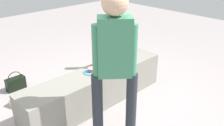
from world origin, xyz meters
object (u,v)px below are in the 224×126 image
object	(u,v)px
water_bottle_far_side	(118,70)
gift_bag	(50,93)
handbag_black_leather	(16,83)
party_cup_red	(51,86)
water_bottle_near_gift	(62,81)
child_seated	(111,53)
cake_plate	(91,71)
cake_box_white	(26,100)
adult_standing	(115,56)

from	to	relation	value
water_bottle_far_side	gift_bag	bearing A→B (deg)	178.19
handbag_black_leather	party_cup_red	bearing A→B (deg)	-42.74
water_bottle_near_gift	child_seated	bearing A→B (deg)	-64.23
cake_plate	handbag_black_leather	bearing A→B (deg)	118.07
child_seated	water_bottle_far_side	distance (m)	0.95
water_bottle_near_gift	cake_box_white	xyz separation A→B (m)	(-0.67, -0.05, -0.04)
cake_plate	cake_box_white	xyz separation A→B (m)	(-0.71, 0.67, -0.47)
party_cup_red	cake_box_white	bearing A→B (deg)	-166.29
party_cup_red	handbag_black_leather	xyz separation A→B (m)	(-0.41, 0.38, 0.05)
adult_standing	cake_plate	size ratio (longest dim) A/B	7.71
handbag_black_leather	water_bottle_near_gift	bearing A→B (deg)	-37.09
water_bottle_near_gift	water_bottle_far_side	distance (m)	1.01
child_seated	water_bottle_far_side	bearing A→B (deg)	35.62
adult_standing	cake_plate	xyz separation A→B (m)	(0.25, 0.72, -0.51)
water_bottle_near_gift	cake_box_white	distance (m)	0.68
cake_plate	cake_box_white	distance (m)	1.08
water_bottle_near_gift	adult_standing	bearing A→B (deg)	-98.71
cake_box_white	handbag_black_leather	world-z (taller)	handbag_black_leather
party_cup_red	handbag_black_leather	bearing A→B (deg)	137.26
child_seated	cake_box_white	xyz separation A→B (m)	(-1.04, 0.71, -0.67)
party_cup_red	handbag_black_leather	size ratio (longest dim) A/B	0.37
cake_box_white	water_bottle_near_gift	bearing A→B (deg)	4.51
water_bottle_far_side	cake_box_white	size ratio (longest dim) A/B	0.69
handbag_black_leather	cake_plate	bearing A→B (deg)	-61.93
cake_plate	cake_box_white	size ratio (longest dim) A/B	0.69
gift_bag	handbag_black_leather	bearing A→B (deg)	103.10
cake_plate	water_bottle_far_side	size ratio (longest dim) A/B	0.99
cake_plate	gift_bag	world-z (taller)	cake_plate
gift_bag	party_cup_red	size ratio (longest dim) A/B	3.34
cake_plate	cake_box_white	world-z (taller)	cake_plate
water_bottle_near_gift	handbag_black_leather	bearing A→B (deg)	142.91
gift_bag	water_bottle_near_gift	size ratio (longest dim) A/B	1.82
party_cup_red	cake_plate	bearing A→B (deg)	-74.90
adult_standing	handbag_black_leather	size ratio (longest dim) A/B	5.56
water_bottle_far_side	party_cup_red	world-z (taller)	water_bottle_far_side
child_seated	cake_box_white	world-z (taller)	child_seated
cake_plate	gift_bag	size ratio (longest dim) A/B	0.59
cake_plate	party_cup_red	distance (m)	0.95
adult_standing	cake_box_white	size ratio (longest dim) A/B	5.30
cake_plate	water_bottle_near_gift	world-z (taller)	cake_plate
water_bottle_near_gift	handbag_black_leather	xyz separation A→B (m)	(-0.59, 0.45, 0.01)
cake_plate	adult_standing	bearing A→B (deg)	-109.51
adult_standing	cake_box_white	bearing A→B (deg)	108.07
adult_standing	gift_bag	bearing A→B (deg)	99.80
water_bottle_near_gift	party_cup_red	size ratio (longest dim) A/B	1.84
child_seated	water_bottle_near_gift	world-z (taller)	child_seated
gift_bag	cake_box_white	bearing A→B (deg)	135.53
child_seated	adult_standing	xyz separation A→B (m)	(-0.59, -0.68, 0.32)
child_seated	handbag_black_leather	size ratio (longest dim) A/B	1.55
child_seated	adult_standing	world-z (taller)	adult_standing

